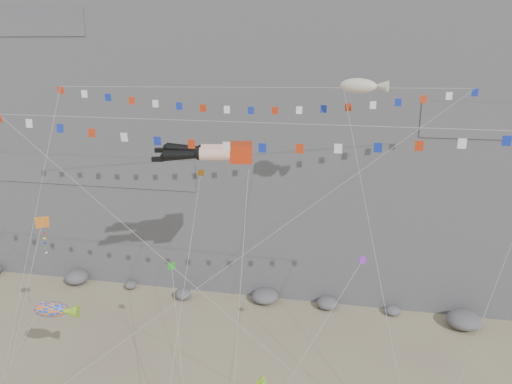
% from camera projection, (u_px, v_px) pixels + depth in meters
% --- Properties ---
extents(cliff, '(80.00, 28.00, 50.00)m').
position_uv_depth(cliff, '(290.00, 35.00, 55.45)').
color(cliff, slate).
rests_on(cliff, ground).
extents(talus_boulders, '(60.00, 3.00, 1.20)m').
position_uv_depth(talus_boulders, '(265.00, 296.00, 48.27)').
color(talus_boulders, slate).
rests_on(talus_boulders, ground).
extents(legs_kite, '(8.56, 16.07, 22.50)m').
position_uv_depth(legs_kite, '(214.00, 152.00, 34.64)').
color(legs_kite, '#BA280B').
rests_on(legs_kite, ground).
extents(flag_banner_upper, '(29.98, 16.28, 29.32)m').
position_uv_depth(flag_banner_upper, '(263.00, 88.00, 36.26)').
color(flag_banner_upper, '#BA280B').
rests_on(flag_banner_upper, ground).
extents(flag_banner_lower, '(32.65, 4.60, 22.95)m').
position_uv_depth(flag_banner_lower, '(244.00, 123.00, 28.82)').
color(flag_banner_lower, '#BA280B').
rests_on(flag_banner_lower, ground).
extents(harlequin_kite, '(2.51, 6.60, 14.16)m').
position_uv_depth(harlequin_kite, '(42.00, 223.00, 32.31)').
color(harlequin_kite, red).
rests_on(harlequin_kite, ground).
extents(fish_windsock, '(5.70, 4.53, 9.00)m').
position_uv_depth(fish_windsock, '(51.00, 309.00, 32.62)').
color(fish_windsock, orange).
rests_on(fish_windsock, ground).
extents(blimp_windsock, '(6.67, 13.05, 24.83)m').
position_uv_depth(blimp_windsock, '(358.00, 87.00, 33.94)').
color(blimp_windsock, beige).
rests_on(blimp_windsock, ground).
extents(small_kite_a, '(1.59, 13.98, 20.12)m').
position_uv_depth(small_kite_a, '(200.00, 180.00, 36.14)').
color(small_kite_a, orange).
rests_on(small_kite_a, ground).
extents(small_kite_b, '(8.04, 10.45, 16.47)m').
position_uv_depth(small_kite_b, '(360.00, 265.00, 31.38)').
color(small_kite_b, purple).
rests_on(small_kite_b, ground).
extents(small_kite_c, '(5.40, 11.02, 14.84)m').
position_uv_depth(small_kite_c, '(172.00, 270.00, 33.95)').
color(small_kite_c, '#199416').
rests_on(small_kite_c, ground).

